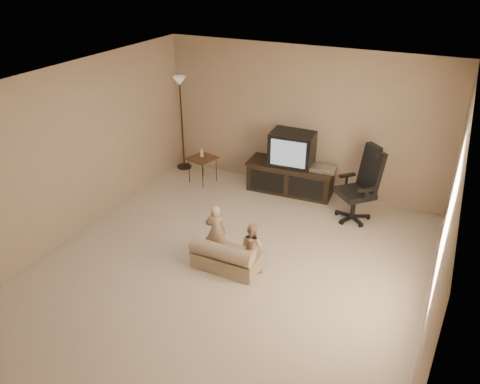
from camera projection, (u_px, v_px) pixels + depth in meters
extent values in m
plane|color=beige|center=(230.00, 267.00, 6.35)|extent=(5.50, 5.50, 0.00)
plane|color=silver|center=(227.00, 85.00, 5.20)|extent=(5.50, 5.50, 0.00)
plane|color=tan|center=(302.00, 120.00, 7.97)|extent=(5.00, 0.00, 5.00)
plane|color=tan|center=(66.00, 330.00, 3.58)|extent=(5.00, 0.00, 5.00)
plane|color=tan|center=(74.00, 152.00, 6.74)|extent=(0.00, 5.50, 5.50)
plane|color=tan|center=(445.00, 233.00, 4.81)|extent=(0.00, 5.50, 5.50)
cube|color=black|center=(290.00, 179.00, 8.25)|extent=(1.51, 0.62, 0.47)
cube|color=black|center=(291.00, 165.00, 8.13)|extent=(1.55, 0.66, 0.04)
cube|color=black|center=(267.00, 182.00, 8.15)|extent=(0.61, 0.06, 0.36)
cube|color=black|center=(306.00, 189.00, 7.92)|extent=(0.61, 0.06, 0.36)
cube|color=black|center=(293.00, 148.00, 8.00)|extent=(0.77, 0.57, 0.58)
cube|color=white|center=(288.00, 154.00, 7.78)|extent=(0.60, 0.05, 0.45)
cube|color=#ADADAF|center=(324.00, 169.00, 7.87)|extent=(0.44, 0.32, 0.06)
cylinder|color=black|center=(353.00, 206.00, 7.37)|extent=(0.07, 0.07, 0.39)
cube|color=black|center=(355.00, 193.00, 7.27)|extent=(0.70, 0.70, 0.09)
cube|color=black|center=(371.00, 170.00, 7.17)|extent=(0.46, 0.46, 0.69)
cube|color=black|center=(374.00, 150.00, 7.02)|extent=(0.28, 0.28, 0.16)
cube|color=black|center=(347.00, 175.00, 7.41)|extent=(0.24, 0.25, 0.04)
cube|color=black|center=(366.00, 190.00, 6.96)|extent=(0.24, 0.25, 0.04)
cube|color=brown|center=(202.00, 158.00, 8.47)|extent=(0.54, 0.54, 0.03)
cylinder|color=black|center=(189.00, 171.00, 8.57)|extent=(0.01, 0.01, 0.49)
cylinder|color=black|center=(203.00, 176.00, 8.36)|extent=(0.01, 0.01, 0.49)
cylinder|color=black|center=(203.00, 165.00, 8.80)|extent=(0.01, 0.01, 0.49)
cylinder|color=black|center=(216.00, 170.00, 8.60)|extent=(0.01, 0.01, 0.49)
cylinder|color=silver|center=(202.00, 153.00, 8.49)|extent=(0.06, 0.06, 0.12)
cone|color=beige|center=(202.00, 149.00, 8.45)|extent=(0.05, 0.05, 0.04)
cylinder|color=black|center=(184.00, 167.00, 9.27)|extent=(0.28, 0.28, 0.03)
cylinder|color=black|center=(182.00, 126.00, 8.88)|extent=(0.03, 0.03, 1.70)
cone|color=beige|center=(179.00, 81.00, 8.49)|extent=(0.24, 0.24, 0.16)
cube|color=tan|center=(227.00, 259.00, 6.32)|extent=(0.89, 0.49, 0.23)
cylinder|color=tan|center=(222.00, 252.00, 6.10)|extent=(0.87, 0.21, 0.21)
imported|color=tan|center=(216.00, 231.00, 6.41)|extent=(0.34, 0.28, 0.81)
imported|color=tan|center=(252.00, 247.00, 6.16)|extent=(0.39, 0.31, 0.72)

